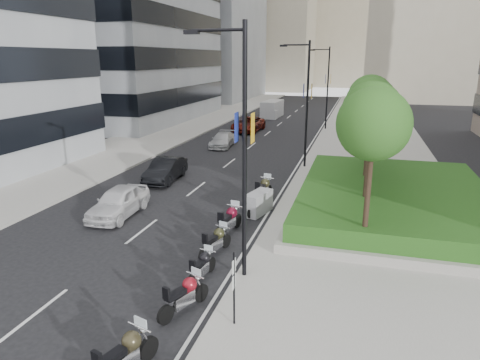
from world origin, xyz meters
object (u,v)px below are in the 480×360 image
at_px(lamp_post_2, 326,84).
at_px(car_b, 165,170).
at_px(car_a, 119,202).
at_px(motorcycle_1, 185,295).
at_px(motorcycle_6, 263,189).
at_px(car_c, 223,140).
at_px(car_d, 248,124).
at_px(motorcycle_2, 202,266).
at_px(motorcycle_5, 258,203).
at_px(motorcycle_0, 125,356).
at_px(delivery_van, 272,110).
at_px(lamp_post_0, 240,143).
at_px(motorcycle_3, 216,241).
at_px(parking_sign, 234,285).
at_px(lamp_post_1, 305,99).
at_px(motorcycle_4, 229,220).

xyz_separation_m(lamp_post_2, car_b, (-8.24, -23.85, -4.32)).
distance_m(car_a, car_b, 6.61).
bearing_deg(lamp_post_2, motorcycle_1, -91.69).
height_order(motorcycle_6, car_b, car_b).
xyz_separation_m(car_c, car_d, (0.11, 8.77, 0.16)).
distance_m(motorcycle_2, motorcycle_5, 7.26).
relative_size(motorcycle_0, motorcycle_2, 1.17).
relative_size(motorcycle_0, delivery_van, 0.43).
height_order(lamp_post_0, motorcycle_1, lamp_post_0).
bearing_deg(motorcycle_3, delivery_van, 25.35).
relative_size(parking_sign, motorcycle_5, 1.22).
distance_m(parking_sign, motorcycle_6, 12.12).
height_order(lamp_post_2, car_c, lamp_post_2).
xyz_separation_m(car_c, delivery_van, (0.26, 20.94, 0.39)).
xyz_separation_m(lamp_post_2, car_a, (-7.75, -30.45, -4.31)).
height_order(lamp_post_1, motorcycle_4, lamp_post_1).
relative_size(motorcycle_1, motorcycle_3, 1.01).
bearing_deg(motorcycle_4, parking_sign, -151.78).
bearing_deg(motorcycle_6, car_b, 82.66).
height_order(lamp_post_1, motorcycle_0, lamp_post_1).
height_order(motorcycle_4, motorcycle_6, motorcycle_6).
height_order(motorcycle_4, delivery_van, delivery_van).
xyz_separation_m(parking_sign, motorcycle_6, (-1.81, 11.96, -0.81)).
distance_m(parking_sign, delivery_van, 47.60).
bearing_deg(car_c, lamp_post_1, -40.57).
height_order(lamp_post_2, motorcycle_3, lamp_post_2).
distance_m(lamp_post_0, car_a, 9.97).
distance_m(motorcycle_0, car_c, 29.40).
bearing_deg(motorcycle_6, parking_sign, -161.64).
distance_m(lamp_post_1, motorcycle_0, 23.20).
bearing_deg(parking_sign, motorcycle_0, -127.14).
distance_m(motorcycle_5, car_b, 8.54).
bearing_deg(car_b, motorcycle_1, -66.52).
xyz_separation_m(lamp_post_2, motorcycle_3, (-1.51, -33.34, -4.50)).
height_order(parking_sign, motorcycle_2, parking_sign).
xyz_separation_m(lamp_post_0, car_b, (-8.24, 11.15, -4.32)).
bearing_deg(motorcycle_6, motorcycle_3, -173.02).
xyz_separation_m(parking_sign, motorcycle_1, (-1.76, 0.41, -0.87)).
bearing_deg(lamp_post_1, delivery_van, 106.26).
bearing_deg(car_b, motorcycle_2, -63.16).
bearing_deg(motorcycle_2, lamp_post_0, -60.60).
height_order(parking_sign, motorcycle_0, parking_sign).
bearing_deg(lamp_post_2, motorcycle_6, -92.53).
bearing_deg(car_d, motorcycle_4, -74.17).
height_order(motorcycle_2, delivery_van, delivery_van).
bearing_deg(motorcycle_4, motorcycle_3, -167.51).
relative_size(lamp_post_1, motorcycle_3, 4.33).
bearing_deg(motorcycle_5, motorcycle_2, -168.35).
bearing_deg(motorcycle_6, motorcycle_4, -175.30).
bearing_deg(car_c, motorcycle_5, -70.53).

